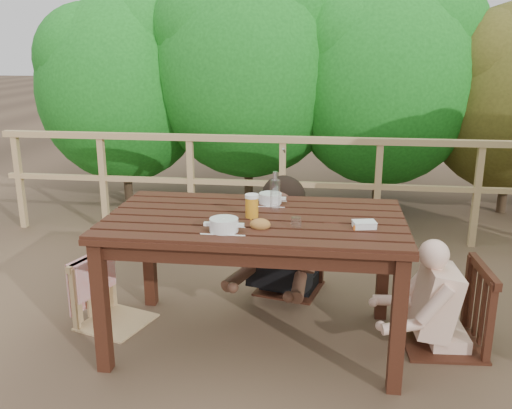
# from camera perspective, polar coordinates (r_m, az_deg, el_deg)

# --- Properties ---
(ground) EXTENTS (60.00, 60.00, 0.00)m
(ground) POSITION_cam_1_polar(r_m,az_deg,el_deg) (3.68, -0.10, -13.81)
(ground) COLOR brown
(ground) RESTS_ON ground
(table) EXTENTS (1.78, 1.00, 0.83)m
(table) POSITION_cam_1_polar(r_m,az_deg,el_deg) (3.49, -0.11, -7.93)
(table) COLOR black
(table) RESTS_ON ground
(chair_left) EXTENTS (0.54, 0.54, 0.86)m
(chair_left) POSITION_cam_1_polar(r_m,az_deg,el_deg) (3.82, -14.54, -5.99)
(chair_left) COLOR tan
(chair_left) RESTS_ON ground
(chair_far) EXTENTS (0.55, 0.55, 0.92)m
(chair_far) POSITION_cam_1_polar(r_m,az_deg,el_deg) (4.22, 3.52, -2.96)
(chair_far) COLOR black
(chair_far) RESTS_ON ground
(chair_right) EXTENTS (0.53, 0.53, 1.00)m
(chair_right) POSITION_cam_1_polar(r_m,az_deg,el_deg) (3.63, 19.11, -6.40)
(chair_right) COLOR black
(chair_right) RESTS_ON ground
(woman) EXTENTS (0.73, 0.83, 1.43)m
(woman) POSITION_cam_1_polar(r_m,az_deg,el_deg) (4.16, 3.60, 0.42)
(woman) COLOR black
(woman) RESTS_ON ground
(diner_right) EXTENTS (0.60, 0.50, 1.15)m
(diner_right) POSITION_cam_1_polar(r_m,az_deg,el_deg) (3.61, 19.68, -5.36)
(diner_right) COLOR beige
(diner_right) RESTS_ON ground
(railing) EXTENTS (5.60, 0.10, 1.01)m
(railing) POSITION_cam_1_polar(r_m,az_deg,el_deg) (5.35, 2.71, 1.67)
(railing) COLOR tan
(railing) RESTS_ON ground
(hedge_row) EXTENTS (6.60, 1.60, 3.80)m
(hedge_row) POSITION_cam_1_polar(r_m,az_deg,el_deg) (6.36, 7.59, 16.53)
(hedge_row) COLOR #18661A
(hedge_row) RESTS_ON ground
(soup_near) EXTENTS (0.27, 0.27, 0.09)m
(soup_near) POSITION_cam_1_polar(r_m,az_deg,el_deg) (3.07, -3.31, -2.24)
(soup_near) COLOR white
(soup_near) RESTS_ON table
(soup_far) EXTENTS (0.25, 0.25, 0.08)m
(soup_far) POSITION_cam_1_polar(r_m,az_deg,el_deg) (3.61, 1.47, 0.53)
(soup_far) COLOR white
(soup_far) RESTS_ON table
(bread_roll) EXTENTS (0.12, 0.09, 0.07)m
(bread_roll) POSITION_cam_1_polar(r_m,az_deg,el_deg) (3.13, 0.43, -2.08)
(bread_roll) COLOR #A3783B
(bread_roll) RESTS_ON table
(beer_glass) EXTENTS (0.08, 0.08, 0.16)m
(beer_glass) POSITION_cam_1_polar(r_m,az_deg,el_deg) (3.31, -0.43, -0.27)
(beer_glass) COLOR gold
(beer_glass) RESTS_ON table
(bottle) EXTENTS (0.06, 0.06, 0.26)m
(bottle) POSITION_cam_1_polar(r_m,az_deg,el_deg) (3.43, 1.97, 1.25)
(bottle) COLOR white
(bottle) RESTS_ON table
(tumbler) EXTENTS (0.06, 0.06, 0.07)m
(tumbler) POSITION_cam_1_polar(r_m,az_deg,el_deg) (3.15, 4.13, -1.95)
(tumbler) COLOR white
(tumbler) RESTS_ON table
(butter_tub) EXTENTS (0.14, 0.12, 0.05)m
(butter_tub) POSITION_cam_1_polar(r_m,az_deg,el_deg) (3.19, 11.05, -2.17)
(butter_tub) COLOR white
(butter_tub) RESTS_ON table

